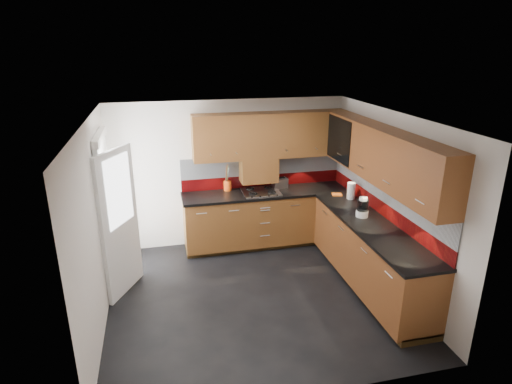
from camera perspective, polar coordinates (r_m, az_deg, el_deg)
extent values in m
cube|color=black|center=(5.95, -0.19, -13.75)|extent=(4.00, 3.80, 0.02)
cube|color=white|center=(5.04, -0.23, 10.34)|extent=(4.00, 3.80, 0.10)
cube|color=silver|center=(7.09, -3.58, 2.60)|extent=(4.00, 0.08, 2.64)
cube|color=silver|center=(3.81, 6.23, -13.17)|extent=(4.00, 0.08, 2.64)
cube|color=silver|center=(5.33, -21.05, -4.53)|extent=(0.08, 3.80, 2.64)
cube|color=silver|center=(6.09, 17.86, -1.18)|extent=(0.08, 3.80, 2.64)
cube|color=brown|center=(7.13, 1.38, -3.46)|extent=(2.70, 0.60, 0.95)
cube|color=brown|center=(6.14, 14.88, -8.12)|extent=(0.60, 2.60, 0.95)
cube|color=#392710|center=(7.33, 1.29, -6.43)|extent=(2.70, 0.54, 0.10)
cube|color=#392710|center=(6.35, 14.79, -11.49)|extent=(0.54, 2.60, 0.10)
cube|color=black|center=(6.96, 1.35, -0.12)|extent=(2.72, 0.62, 0.04)
cube|color=black|center=(5.93, 15.25, -4.40)|extent=(0.62, 2.60, 0.04)
cube|color=#6B090B|center=(7.19, 0.84, 1.56)|extent=(2.70, 0.02, 0.20)
cube|color=silver|center=(7.12, 0.85, 3.63)|extent=(2.70, 0.02, 0.34)
cube|color=#6B090B|center=(6.28, 16.39, -1.97)|extent=(0.02, 3.20, 0.20)
cube|color=silver|center=(6.19, 16.63, 0.36)|extent=(0.02, 3.20, 0.34)
cube|color=brown|center=(6.87, 2.00, 7.60)|extent=(2.50, 0.33, 0.72)
cube|color=brown|center=(5.83, 16.60, 4.66)|extent=(0.33, 2.87, 0.72)
cube|color=silver|center=(6.71, 1.13, 5.49)|extent=(1.80, 0.01, 0.16)
cube|color=silver|center=(5.78, 15.04, 2.49)|extent=(0.01, 2.00, 0.16)
cube|color=brown|center=(6.96, 0.35, 3.01)|extent=(0.60, 0.33, 0.40)
cube|color=black|center=(6.65, 10.95, 6.87)|extent=(0.01, 0.80, 0.66)
cube|color=#FFD18C|center=(6.78, 13.35, 6.93)|extent=(0.01, 0.76, 0.64)
cube|color=black|center=(6.72, 12.32, 7.07)|extent=(0.29, 0.76, 0.01)
cylinder|color=black|center=(6.48, 13.32, 7.46)|extent=(0.07, 0.07, 0.16)
cylinder|color=black|center=(6.61, 12.75, 7.73)|extent=(0.07, 0.07, 0.16)
cylinder|color=white|center=(6.75, 12.20, 7.99)|extent=(0.07, 0.07, 0.16)
cylinder|color=black|center=(6.88, 11.67, 8.25)|extent=(0.07, 0.07, 0.16)
cube|color=white|center=(6.21, -19.16, -2.71)|extent=(0.06, 0.95, 2.04)
cube|color=white|center=(5.88, -17.69, -4.02)|extent=(0.42, 0.73, 1.98)
cube|color=white|center=(5.72, -17.84, 0.15)|extent=(0.28, 0.50, 0.90)
cube|color=silver|center=(6.92, 0.65, 0.03)|extent=(0.59, 0.51, 0.02)
torus|color=black|center=(6.76, -0.36, -0.20)|extent=(0.13, 0.13, 0.02)
torus|color=black|center=(6.83, 2.15, -0.01)|extent=(0.13, 0.13, 0.02)
torus|color=black|center=(6.99, -0.81, 0.45)|extent=(0.13, 0.13, 0.02)
torus|color=black|center=(7.06, 1.62, 0.64)|extent=(0.13, 0.13, 0.02)
cube|color=black|center=(6.69, 1.16, -0.57)|extent=(0.45, 0.04, 0.02)
cylinder|color=#DF5215|center=(7.01, -3.82, 0.83)|extent=(0.12, 0.12, 0.16)
cylinder|color=brown|center=(6.97, -3.91, 2.38)|extent=(0.06, 0.02, 0.31)
cylinder|color=brown|center=(6.97, -3.84, 2.30)|extent=(0.06, 0.03, 0.29)
cylinder|color=brown|center=(6.96, -3.97, 2.45)|extent=(0.06, 0.04, 0.33)
cylinder|color=brown|center=(6.97, -3.77, 2.21)|extent=(0.04, 0.04, 0.27)
cylinder|color=brown|center=(6.96, -4.02, 2.30)|extent=(0.03, 0.05, 0.30)
cube|color=silver|center=(7.11, 3.20, 1.18)|extent=(0.26, 0.18, 0.17)
cube|color=black|center=(7.09, 3.21, 1.86)|extent=(0.19, 0.05, 0.01)
cube|color=black|center=(7.12, 3.13, 1.94)|extent=(0.19, 0.05, 0.01)
cylinder|color=white|center=(6.14, 13.95, -2.78)|extent=(0.17, 0.17, 0.09)
cylinder|color=black|center=(6.09, 14.04, -1.71)|extent=(0.16, 0.16, 0.15)
cylinder|color=white|center=(6.06, 14.12, -0.87)|extent=(0.11, 0.11, 0.04)
cylinder|color=white|center=(6.76, 12.57, 0.16)|extent=(0.14, 0.14, 0.26)
cube|color=#D45D17|center=(6.92, 10.74, -0.33)|extent=(0.18, 0.16, 0.02)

